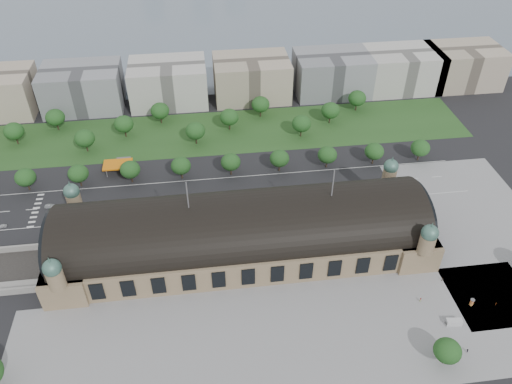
{
  "coord_description": "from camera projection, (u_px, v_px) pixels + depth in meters",
  "views": [
    {
      "loc": [
        -13.21,
        -144.58,
        147.08
      ],
      "look_at": [
        8.15,
        20.26,
        14.0
      ],
      "focal_mm": 35.0,
      "sensor_mm": 36.0,
      "label": 1
    }
  ],
  "objects": [
    {
      "name": "office_6",
      "position": [
        402.0,
        69.0,
        312.17
      ],
      "size": [
        45.0,
        32.0,
        24.0
      ],
      "primitive_type": "cube",
      "color": "#B8B5AF",
      "rests_on": "ground"
    },
    {
      "name": "tree_row_9",
      "position": [
        420.0,
        148.0,
        251.19
      ],
      "size": [
        9.6,
        9.6,
        11.52
      ],
      "color": "#2D2116",
      "rests_on": "ground"
    },
    {
      "name": "plaza_east",
      "position": [
        479.0,
        229.0,
        215.5
      ],
      "size": [
        56.0,
        100.0,
        0.12
      ],
      "primitive_type": "cube",
      "color": "gray",
      "rests_on": "ground"
    },
    {
      "name": "office_5",
      "position": [
        332.0,
        73.0,
        307.65
      ],
      "size": [
        45.0,
        32.0,
        24.0
      ],
      "primitive_type": "cube",
      "color": "gray",
      "rests_on": "ground"
    },
    {
      "name": "parked_car_5",
      "position": [
        127.0,
        225.0,
        216.25
      ],
      "size": [
        6.37,
        4.96,
        1.61
      ],
      "primitive_type": "imported",
      "rotation": [
        0.0,
        0.0,
        -1.11
      ],
      "color": "gray",
      "rests_on": "ground"
    },
    {
      "name": "traffic_car_6",
      "position": [
        357.0,
        189.0,
        236.15
      ],
      "size": [
        4.73,
        2.36,
        1.29
      ],
      "primitive_type": "imported",
      "rotation": [
        0.0,
        0.0,
        -1.62
      ],
      "color": "silver",
      "rests_on": "ground"
    },
    {
      "name": "parked_car_6",
      "position": [
        144.0,
        224.0,
        216.85
      ],
      "size": [
        5.78,
        4.61,
        1.57
      ],
      "primitive_type": "imported",
      "rotation": [
        0.0,
        0.0,
        -1.05
      ],
      "color": "black",
      "rests_on": "ground"
    },
    {
      "name": "pedestrian_4",
      "position": [
        467.0,
        351.0,
        167.35
      ],
      "size": [
        0.75,
        1.11,
        1.59
      ],
      "primitive_type": "imported",
      "rotation": [
        0.0,
        0.0,
        4.38
      ],
      "color": "gray",
      "rests_on": "ground"
    },
    {
      "name": "tree_belt_2",
      "position": [
        55.0,
        117.0,
        273.75
      ],
      "size": [
        10.4,
        10.4,
        12.48
      ],
      "color": "#2D2116",
      "rests_on": "ground"
    },
    {
      "name": "bus_east",
      "position": [
        289.0,
        194.0,
        231.56
      ],
      "size": [
        10.59,
        2.82,
        2.93
      ],
      "primitive_type": "imported",
      "rotation": [
        0.0,
        0.0,
        1.61
      ],
      "color": "silver",
      "rests_on": "ground"
    },
    {
      "name": "parked_car_1",
      "position": [
        115.0,
        226.0,
        215.67
      ],
      "size": [
        5.06,
        3.82,
        1.28
      ],
      "primitive_type": "imported",
      "rotation": [
        0.0,
        0.0,
        -1.15
      ],
      "color": "maroon",
      "rests_on": "ground"
    },
    {
      "name": "pedestrian_2",
      "position": [
        442.0,
        279.0,
        191.98
      ],
      "size": [
        0.68,
        0.9,
        1.65
      ],
      "primitive_type": "imported",
      "rotation": [
        0.0,
        0.0,
        1.87
      ],
      "color": "gray",
      "rests_on": "ground"
    },
    {
      "name": "office_3",
      "position": [
        169.0,
        83.0,
        297.63
      ],
      "size": [
        45.0,
        32.0,
        24.0
      ],
      "primitive_type": "cube",
      "color": "#B8B5AF",
      "rests_on": "ground"
    },
    {
      "name": "tree_belt_9",
      "position": [
        301.0,
        124.0,
        268.51
      ],
      "size": [
        10.4,
        10.4,
        12.48
      ],
      "color": "#2D2116",
      "rests_on": "ground"
    },
    {
      "name": "tree_row_2",
      "position": [
        78.0,
        173.0,
        234.34
      ],
      "size": [
        9.6,
        9.6,
        11.52
      ],
      "color": "#2D2116",
      "rests_on": "ground"
    },
    {
      "name": "road_slab",
      "position": [
        191.0,
        197.0,
        232.59
      ],
      "size": [
        260.0,
        26.0,
        0.1
      ],
      "primitive_type": "cube",
      "color": "black",
      "rests_on": "ground"
    },
    {
      "name": "tree_row_3",
      "position": [
        130.0,
        170.0,
        236.75
      ],
      "size": [
        9.6,
        9.6,
        11.52
      ],
      "color": "#2D2116",
      "rests_on": "ground"
    },
    {
      "name": "advertising_column",
      "position": [
        472.0,
        302.0,
        182.4
      ],
      "size": [
        1.58,
        1.58,
        2.99
      ],
      "color": "#C44931",
      "rests_on": "ground"
    },
    {
      "name": "traffic_car_5",
      "position": [
        317.0,
        186.0,
        237.97
      ],
      "size": [
        4.38,
        1.9,
        1.4
      ],
      "primitive_type": "imported",
      "rotation": [
        0.0,
        0.0,
        1.47
      ],
      "color": "#5A5C62",
      "rests_on": "ground"
    },
    {
      "name": "tree_belt_10",
      "position": [
        330.0,
        110.0,
        279.7
      ],
      "size": [
        10.4,
        10.4,
        12.48
      ],
      "color": "#2D2116",
      "rests_on": "ground"
    },
    {
      "name": "tree_belt_6",
      "position": [
        195.0,
        131.0,
        262.79
      ],
      "size": [
        10.4,
        10.4,
        12.48
      ],
      "color": "#2D2116",
      "rests_on": "ground"
    },
    {
      "name": "parked_car_4",
      "position": [
        151.0,
        217.0,
        220.25
      ],
      "size": [
        4.38,
        3.72,
        1.42
      ],
      "primitive_type": "imported",
      "rotation": [
        0.0,
        0.0,
        -0.95
      ],
      "color": "silver",
      "rests_on": "ground"
    },
    {
      "name": "tree_plaza_s",
      "position": [
        447.0,
        351.0,
        160.49
      ],
      "size": [
        9.0,
        9.0,
        10.64
      ],
      "color": "#2D2116",
      "rests_on": "ground"
    },
    {
      "name": "plaza_south",
      "position": [
        285.0,
        338.0,
        172.11
      ],
      "size": [
        190.0,
        48.0,
        0.12
      ],
      "primitive_type": "cube",
      "color": "gray",
      "rests_on": "ground"
    },
    {
      "name": "pedestrian_0",
      "position": [
        420.0,
        300.0,
        184.07
      ],
      "size": [
        0.96,
        0.65,
        1.81
      ],
      "primitive_type": "imported",
      "rotation": [
        0.0,
        0.0,
        0.17
      ],
      "color": "gray",
      "rests_on": "ground"
    },
    {
      "name": "tree_belt_5",
      "position": [
        160.0,
        111.0,
        279.47
      ],
      "size": [
        10.4,
        10.4,
        12.48
      ],
      "color": "#2D2116",
      "rests_on": "ground"
    },
    {
      "name": "tree_belt_3",
      "position": [
        85.0,
        138.0,
        257.08
      ],
      "size": [
        10.4,
        10.4,
        12.48
      ],
      "color": "#2D2116",
      "rests_on": "ground"
    },
    {
      "name": "petrol_station",
      "position": [
        121.0,
        163.0,
        248.46
      ],
      "size": [
        14.0,
        13.0,
        5.05
      ],
      "color": "orange",
      "rests_on": "ground"
    },
    {
      "name": "tree_belt_1",
      "position": [
        14.0,
        131.0,
        262.56
      ],
      "size": [
        10.4,
        10.4,
        12.48
      ],
      "color": "#2D2116",
      "rests_on": "ground"
    },
    {
      "name": "office_7",
      "position": [
        462.0,
        66.0,
        316.18
      ],
      "size": [
        45.0,
        32.0,
        24.0
      ],
      "primitive_type": "cube",
      "color": "tan",
      "rests_on": "ground"
    },
    {
      "name": "tree_row_7",
      "position": [
        327.0,
        155.0,
        246.38
      ],
      "size": [
        9.6,
        9.6,
        11.52
      ],
      "color": "#2D2116",
      "rests_on": "ground"
    },
    {
      "name": "tree_belt_11",
      "position": [
        357.0,
        98.0,
        290.9
      ],
      "size": [
        10.4,
        10.4,
        12.48
      ],
      "color": "#2D2116",
      "rests_on": "ground"
    },
    {
      "name": "traffic_car_0",
      "position": [
        2.0,
        226.0,
        215.8
      ],
      "size": [
        4.07,
        2.05,
        1.33
      ],
      "primitive_type": "imported",
      "rotation": [
        0.0,
        0.0,
        -1.44
      ],
      "color": "silver",
      "rests_on": "ground"
    },
    {
      "name": "tree_belt_4",
      "position": [
        124.0,
        124.0,
        268.27
      ],
      "size": [
        10.4,
        10.4,
        12.48
      ],
      "color": "#2D2116",
      "rests_on": "ground"
    },
    {
      "name": "bus_mid",
      "position": [
        292.0,
        201.0,
        227.72
      ],
      "size": [
        10.92,
        3.59,
        2.98
      ],
      "primitive_type": "imported",
      "rotation": [
        0.0,
        0.0,
        1.67
      ],
      "color": "beige",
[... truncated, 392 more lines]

